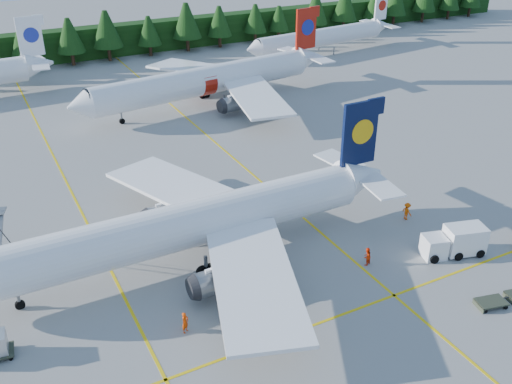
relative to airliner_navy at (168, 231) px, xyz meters
name	(u,v)px	position (x,y,z in m)	size (l,w,h in m)	color
ground	(295,277)	(9.00, -6.66, -3.67)	(320.00, 320.00, 0.00)	gray
taxi_stripe_a	(82,212)	(-5.00, 13.34, -3.67)	(0.25, 120.00, 0.01)	yellow
taxi_stripe_b	(252,174)	(15.00, 13.34, -3.67)	(0.25, 120.00, 0.01)	yellow
taxi_stripe_cross	(334,317)	(9.00, -12.66, -3.67)	(80.00, 0.25, 0.01)	yellow
treeline_hedge	(81,44)	(9.00, 75.34, -0.67)	(220.00, 4.00, 6.00)	black
airliner_navy	(168,231)	(0.00, 0.00, 0.00)	(41.95, 34.55, 12.21)	white
airliner_red	(200,82)	(19.07, 38.41, 0.14)	(43.42, 35.50, 12.66)	white
airliner_far_right	(316,38)	(52.07, 56.77, -0.36)	(36.25, 7.59, 10.56)	white
service_truck	(454,241)	(23.73, -10.29, -2.30)	(6.08, 3.56, 2.76)	white
crew_a	(185,322)	(-1.99, -8.75, -2.77)	(0.66, 0.43, 1.80)	#DF3D04
crew_b	(367,256)	(15.66, -7.99, -2.80)	(0.84, 0.66, 1.73)	#F73005
crew_c	(407,211)	(24.20, -3.42, -2.74)	(0.77, 0.52, 1.87)	#F05305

